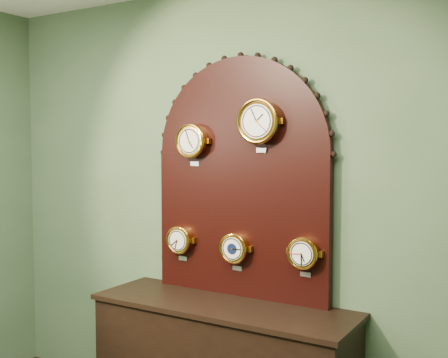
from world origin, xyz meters
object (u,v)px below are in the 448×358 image
Objects in this scene: barometer at (235,248)px; tide_clock at (304,253)px; display_board at (241,170)px; hygrometer at (180,240)px; roman_clock at (192,141)px; arabic_clock at (259,121)px.

tide_clock is at bearing 0.03° from barometer.
display_board reaches higher than hygrometer.
roman_clock reaches higher than hygrometer.
roman_clock is at bearing -179.89° from barometer.
tide_clock is at bearing -0.01° from hygrometer.
display_board is 4.71× the size of arabic_clock.
tide_clock is (0.29, 0.00, -0.77)m from arabic_clock.
roman_clock is 0.74m from barometer.
display_board reaches higher than barometer.
arabic_clock is at bearing -0.15° from roman_clock.
arabic_clock is (0.49, -0.00, 0.12)m from roman_clock.
barometer is 0.46m from tide_clock.
barometer is at bearing 179.36° from arabic_clock.
hygrometer is 0.97× the size of barometer.
arabic_clock is at bearing -179.59° from tide_clock.
arabic_clock is at bearing -0.64° from barometer.
roman_clock is (-0.32, -0.07, 0.18)m from display_board.
roman_clock is 1.13× the size of tide_clock.
roman_clock is at bearing -0.58° from hygrometer.
arabic_clock reaches higher than hygrometer.
roman_clock is 0.50m from arabic_clock.
roman_clock is 0.66m from hygrometer.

